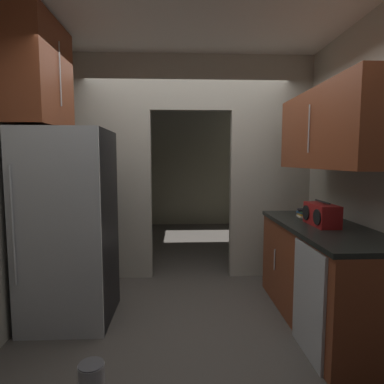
{
  "coord_description": "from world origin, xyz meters",
  "views": [
    {
      "loc": [
        -0.12,
        -2.88,
        1.52
      ],
      "look_at": [
        0.02,
        0.43,
        1.19
      ],
      "focal_mm": 30.07,
      "sensor_mm": 36.0,
      "label": 1
    }
  ],
  "objects_px": {
    "dishwasher": "(308,301)",
    "boombox": "(321,215)",
    "refrigerator": "(70,227)",
    "book_stack": "(304,213)",
    "paint_can": "(92,379)"
  },
  "relations": [
    {
      "from": "dishwasher",
      "to": "boombox",
      "type": "bearing_deg",
      "value": 58.42
    },
    {
      "from": "refrigerator",
      "to": "boombox",
      "type": "relative_size",
      "value": 4.4
    },
    {
      "from": "refrigerator",
      "to": "paint_can",
      "type": "height_order",
      "value": "refrigerator"
    },
    {
      "from": "dishwasher",
      "to": "paint_can",
      "type": "height_order",
      "value": "dishwasher"
    },
    {
      "from": "refrigerator",
      "to": "boombox",
      "type": "height_order",
      "value": "refrigerator"
    },
    {
      "from": "refrigerator",
      "to": "book_stack",
      "type": "relative_size",
      "value": 10.03
    },
    {
      "from": "refrigerator",
      "to": "book_stack",
      "type": "xyz_separation_m",
      "value": [
        2.34,
        0.27,
        0.07
      ]
    },
    {
      "from": "refrigerator",
      "to": "book_stack",
      "type": "height_order",
      "value": "refrigerator"
    },
    {
      "from": "dishwasher",
      "to": "boombox",
      "type": "relative_size",
      "value": 2.11
    },
    {
      "from": "book_stack",
      "to": "paint_can",
      "type": "xyz_separation_m",
      "value": [
        -1.89,
        -1.3,
        -0.86
      ]
    },
    {
      "from": "boombox",
      "to": "book_stack",
      "type": "xyz_separation_m",
      "value": [
        0.02,
        0.43,
        -0.06
      ]
    },
    {
      "from": "refrigerator",
      "to": "book_stack",
      "type": "bearing_deg",
      "value": 6.65
    },
    {
      "from": "dishwasher",
      "to": "boombox",
      "type": "xyz_separation_m",
      "value": [
        0.31,
        0.5,
        0.59
      ]
    },
    {
      "from": "paint_can",
      "to": "dishwasher",
      "type": "bearing_deg",
      "value": 13.18
    },
    {
      "from": "dishwasher",
      "to": "book_stack",
      "type": "xyz_separation_m",
      "value": [
        0.32,
        0.93,
        0.53
      ]
    }
  ]
}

